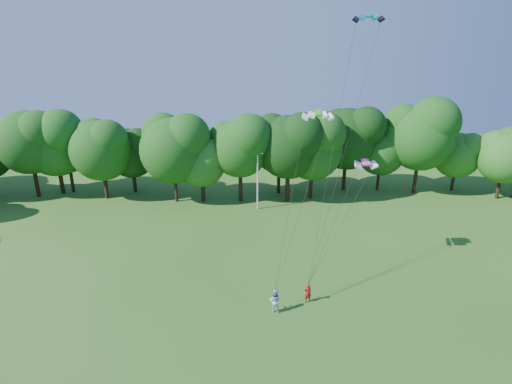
{
  "coord_description": "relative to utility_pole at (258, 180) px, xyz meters",
  "views": [
    {
      "loc": [
        -1.23,
        -15.52,
        18.09
      ],
      "look_at": [
        -1.18,
        13.0,
        8.24
      ],
      "focal_mm": 28.0,
      "sensor_mm": 36.0,
      "label": 1
    }
  ],
  "objects": [
    {
      "name": "kite_green",
      "position": [
        4.53,
        -15.04,
        10.06
      ],
      "size": [
        2.38,
        1.14,
        0.39
      ],
      "rotation": [
        0.0,
        0.0,
        -0.03
      ],
      "color": "#1EC91F",
      "rests_on": "ground"
    },
    {
      "name": "kite_flyer_right",
      "position": [
        1.16,
        -20.8,
        -2.85
      ],
      "size": [
        1.03,
        0.89,
        1.84
      ],
      "primitive_type": "imported",
      "rotation": [
        0.0,
        0.0,
        2.9
      ],
      "color": "#AFC3F3",
      "rests_on": "ground"
    },
    {
      "name": "tree_back_west",
      "position": [
        -26.79,
        6.01,
        4.26
      ],
      "size": [
        8.84,
        8.84,
        12.86
      ],
      "color": "#2F2212",
      "rests_on": "ground"
    },
    {
      "name": "tree_back_center",
      "position": [
        2.93,
        6.19,
        3.58
      ],
      "size": [
        8.09,
        8.09,
        11.77
      ],
      "color": "black",
      "rests_on": "ground"
    },
    {
      "name": "kite_flyer_left",
      "position": [
        3.75,
        -19.61,
        -3.0
      ],
      "size": [
        0.63,
        0.48,
        1.54
      ],
      "primitive_type": "imported",
      "rotation": [
        0.0,
        0.0,
        3.35
      ],
      "color": "#A81715",
      "rests_on": "ground"
    },
    {
      "name": "kite_pink",
      "position": [
        8.96,
        -13.78,
        5.8
      ],
      "size": [
        1.93,
        0.98,
        0.45
      ],
      "rotation": [
        0.0,
        0.0,
        0.04
      ],
      "color": "#FD46A1",
      "rests_on": "ground"
    },
    {
      "name": "utility_pole",
      "position": [
        0.0,
        0.0,
        0.0
      ],
      "size": [
        1.37,
        0.65,
        7.28
      ],
      "rotation": [
        0.0,
        0.0,
        -0.41
      ],
      "color": "silver",
      "rests_on": "ground"
    },
    {
      "name": "kite_teal",
      "position": [
        9.06,
        -10.32,
        17.36
      ],
      "size": [
        2.64,
        1.64,
        0.49
      ],
      "rotation": [
        0.0,
        0.0,
        -0.23
      ],
      "color": "#046A83",
      "rests_on": "ground"
    }
  ]
}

